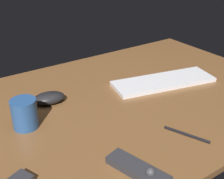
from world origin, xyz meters
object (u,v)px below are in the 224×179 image
Objects in this scene: keyboard at (164,81)px; coffee_mug at (25,114)px; computer_mouse at (49,98)px; pen at (187,135)px; media_remote at (139,170)px.

keyboard is 4.42× the size of coffee_mug.
computer_mouse is 0.78× the size of pen.
pen is (20.90, 4.10, -0.63)cm from media_remote.
coffee_mug reaches higher than media_remote.
media_remote is at bearing -72.34° from computer_mouse.
media_remote is 1.90× the size of coffee_mug.
computer_mouse is at bearing -170.30° from pen.
coffee_mug reaches higher than computer_mouse.
pen is (36.23, -30.34, -4.12)cm from coffee_mug.
media_remote reaches higher than keyboard.
computer_mouse is 15.14cm from coffee_mug.
coffee_mug is at bearing -171.11° from media_remote.
keyboard is 2.93× the size of pen.
media_remote is 21.31cm from pen.
keyboard is at bearing -1.12° from coffee_mug.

